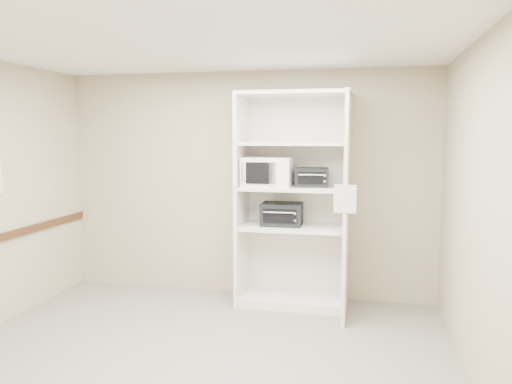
% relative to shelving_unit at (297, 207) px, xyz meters
% --- Properties ---
extents(floor, '(4.50, 4.00, 0.01)m').
position_rel_shelving_unit_xyz_m(floor, '(-0.67, -1.70, -1.13)').
color(floor, slate).
rests_on(floor, ground).
extents(ceiling, '(4.50, 4.00, 0.01)m').
position_rel_shelving_unit_xyz_m(ceiling, '(-0.67, -1.70, 1.57)').
color(ceiling, white).
extents(wall_back, '(4.50, 0.02, 2.70)m').
position_rel_shelving_unit_xyz_m(wall_back, '(-0.67, 0.30, 0.22)').
color(wall_back, tan).
rests_on(wall_back, ground).
extents(wall_front, '(4.50, 0.02, 2.70)m').
position_rel_shelving_unit_xyz_m(wall_front, '(-0.67, -3.70, 0.22)').
color(wall_front, tan).
rests_on(wall_front, ground).
extents(wall_right, '(0.02, 4.00, 2.70)m').
position_rel_shelving_unit_xyz_m(wall_right, '(1.58, -1.70, 0.22)').
color(wall_right, tan).
rests_on(wall_right, ground).
extents(shelving_unit, '(1.24, 0.92, 2.42)m').
position_rel_shelving_unit_xyz_m(shelving_unit, '(0.00, 0.00, 0.00)').
color(shelving_unit, silver).
rests_on(shelving_unit, floor).
extents(microwave, '(0.55, 0.42, 0.33)m').
position_rel_shelving_unit_xyz_m(microwave, '(-0.33, -0.05, 0.40)').
color(microwave, white).
rests_on(microwave, shelving_unit).
extents(toaster_oven_upper, '(0.40, 0.31, 0.21)m').
position_rel_shelving_unit_xyz_m(toaster_oven_upper, '(0.16, 0.01, 0.34)').
color(toaster_oven_upper, black).
rests_on(toaster_oven_upper, shelving_unit).
extents(toaster_oven_lower, '(0.46, 0.35, 0.25)m').
position_rel_shelving_unit_xyz_m(toaster_oven_lower, '(-0.18, 0.01, -0.08)').
color(toaster_oven_lower, black).
rests_on(toaster_oven_lower, shelving_unit).
extents(paper_sign, '(0.22, 0.03, 0.27)m').
position_rel_shelving_unit_xyz_m(paper_sign, '(0.55, -0.63, 0.19)').
color(paper_sign, white).
rests_on(paper_sign, shelving_unit).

